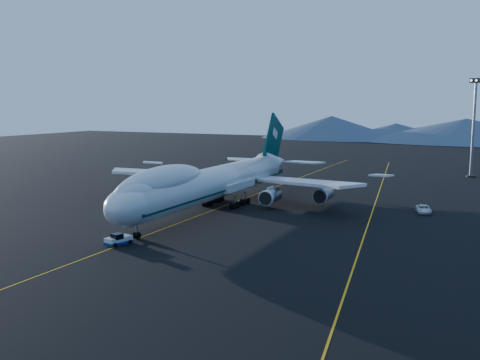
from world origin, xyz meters
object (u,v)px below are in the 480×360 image
at_px(boeing_747, 214,182).
at_px(floodlight_mast, 473,128).
at_px(service_van, 423,209).
at_px(pushback_tug, 119,241).

xyz_separation_m(boeing_747, floodlight_mast, (45.42, 76.82, 8.88)).
distance_m(boeing_747, service_van, 42.24).
bearing_deg(service_van, floodlight_mast, 71.12).
bearing_deg(pushback_tug, floodlight_mast, 83.25).
bearing_deg(boeing_747, service_van, 20.94).
bearing_deg(floodlight_mast, service_van, -95.77).
relative_size(boeing_747, pushback_tug, 15.76).
height_order(boeing_747, pushback_tug, boeing_747).
bearing_deg(boeing_747, floodlight_mast, 59.41).
relative_size(service_van, floodlight_mast, 0.19).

